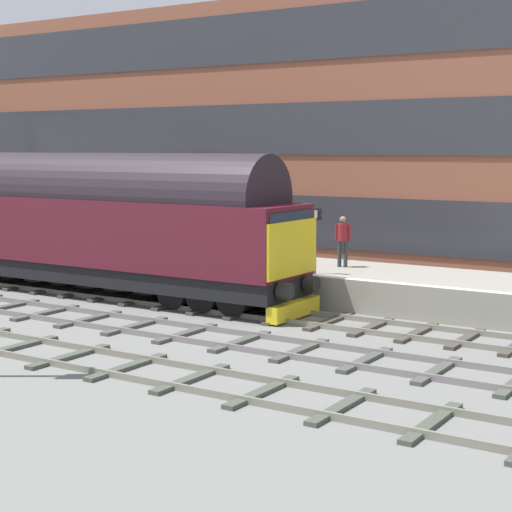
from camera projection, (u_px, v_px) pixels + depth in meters
ground_plane at (163, 303)px, 26.65m from camera, size 140.00×140.00×0.00m
track_main at (163, 301)px, 26.65m from camera, size 2.50×60.00×0.15m
track_adjacent_west at (89, 319)px, 23.87m from camera, size 2.50×60.00×0.15m
station_platform at (228, 273)px, 29.60m from camera, size 4.00×44.00×1.01m
station_building at (349, 134)px, 34.79m from camera, size 5.48×43.58×10.79m
diesel_locomotive at (67, 218)px, 28.53m from camera, size 2.74×17.99×4.68m
platform_number_sign at (315, 231)px, 25.79m from camera, size 0.10×0.44×2.01m
waiting_passenger at (343, 237)px, 27.37m from camera, size 0.41×0.50×1.64m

